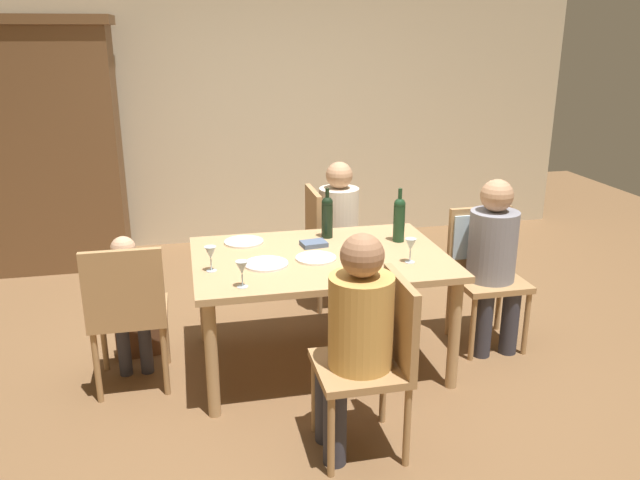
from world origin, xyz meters
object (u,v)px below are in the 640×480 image
chair_near (377,353)px  chair_left_end (127,307)px  dinner_plate_guest_left (244,242)px  armoire_cabinet (54,146)px  wine_glass_near_right (242,269)px  chair_right_end (483,256)px  person_man_bearded (494,254)px  person_child_small (128,296)px  person_man_guest (355,331)px  wine_bottle_tall_green (399,218)px  chair_far_right (328,238)px  dining_table (320,268)px  wine_glass_centre (411,245)px  handbag (138,339)px  person_woman_host (342,223)px  wine_glass_near_left (211,254)px  wine_bottle_dark_red (327,216)px  dinner_plate_guest_right (266,264)px  dinner_plate_host (316,258)px

chair_near → chair_left_end: bearing=56.2°
dinner_plate_guest_left → armoire_cabinet: bearing=126.6°
armoire_cabinet → wine_glass_near_right: size_ratio=14.63×
chair_right_end → wine_glass_near_right: 1.78m
person_man_bearded → person_child_small: (-2.32, 0.05, -0.11)m
person_man_guest → person_child_small: person_man_guest is taller
wine_bottle_tall_green → person_man_bearded: bearing=-17.7°
chair_far_right → wine_glass_near_right: (-0.78, -1.33, 0.31)m
person_child_small → dinner_plate_guest_left: (0.72, 0.32, 0.18)m
dining_table → wine_bottle_tall_green: (0.56, 0.16, 0.24)m
wine_glass_centre → handbag: wine_glass_centre is taller
armoire_cabinet → wine_glass_centre: armoire_cabinet is taller
person_woman_host → person_man_guest: 1.89m
chair_left_end → person_man_guest: person_man_guest is taller
dining_table → wine_glass_near_left: 0.71m
chair_right_end → wine_bottle_dark_red: wine_bottle_dark_red is taller
dining_table → wine_glass_near_right: wine_glass_near_right is taller
dinner_plate_guest_right → handbag: size_ratio=0.94×
chair_far_right → person_man_guest: size_ratio=0.79×
wine_bottle_dark_red → wine_glass_near_left: wine_bottle_dark_red is taller
chair_left_end → person_man_guest: (1.13, -0.83, 0.13)m
person_woman_host → dinner_plate_guest_left: size_ratio=4.40×
person_woman_host → armoire_cabinet: bearing=-121.3°
person_man_guest → handbag: 1.79m
wine_bottle_dark_red → dinner_plate_guest_right: 0.66m
armoire_cabinet → chair_right_end: bearing=-35.5°
dinner_plate_host → chair_far_right: bearing=72.9°
armoire_cabinet → wine_bottle_dark_red: (2.00, -1.95, -0.21)m
dining_table → wine_bottle_tall_green: size_ratio=4.37×
chair_left_end → wine_glass_centre: 1.69m
dining_table → handbag: 1.33m
chair_near → wine_glass_near_right: chair_near is taller
chair_right_end → wine_bottle_dark_red: bearing=-12.1°
chair_near → dinner_plate_guest_right: chair_near is taller
dinner_plate_host → person_child_small: bearing=175.7°
person_child_small → dinner_plate_guest_left: size_ratio=3.66×
dinner_plate_guest_left → handbag: (-0.72, 0.00, -0.63)m
chair_left_end → wine_glass_near_left: (0.49, -0.04, 0.31)m
chair_right_end → person_woman_host: person_woman_host is taller
wine_glass_near_right → dining_table: bearing=38.3°
wine_glass_near_right → handbag: size_ratio=0.53×
chair_right_end → handbag: (-2.32, 0.23, -0.48)m
person_man_bearded → dinner_plate_guest_left: bearing=-13.2°
wine_bottle_dark_red → dinner_plate_guest_right: (-0.47, -0.44, -0.14)m
person_woman_host → chair_near: bearing=-8.9°
armoire_cabinet → wine_bottle_dark_red: 2.80m
wine_glass_near_right → handbag: 1.23m
armoire_cabinet → person_man_guest: bearing=-60.0°
dinner_plate_host → chair_right_end: bearing=8.8°
wine_bottle_dark_red → chair_left_end: bearing=-161.4°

